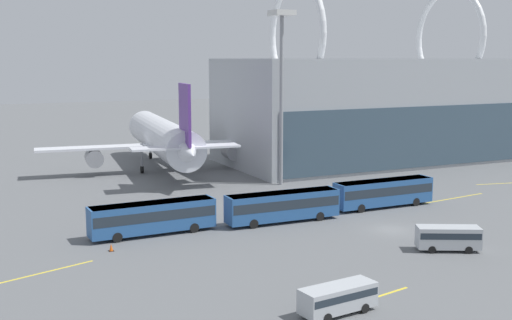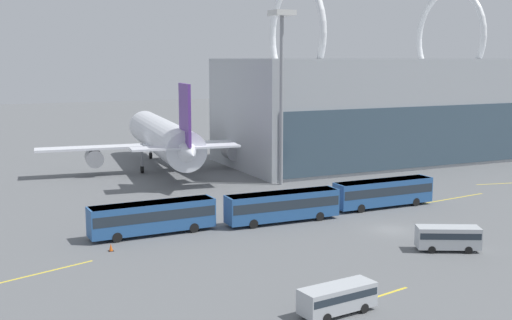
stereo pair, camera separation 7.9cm
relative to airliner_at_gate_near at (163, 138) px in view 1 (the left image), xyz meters
The scene contains 15 objects.
ground_plane 46.89m from the airliner_at_gate_near, 76.62° to the right, with size 440.00×440.00×0.00m, color slate.
terminal_building 69.98m from the airliner_at_gate_near, ahead, with size 117.76×24.90×30.82m.
airliner_at_gate_near is the anchor object (origin of this frame).
airliner_at_gate_far 54.11m from the airliner_at_gate_near, ahead, with size 41.55×41.71×12.95m.
shuttle_bus_0 38.53m from the airliner_at_gate_near, 108.86° to the right, with size 13.06×2.87×3.36m.
shuttle_bus_1 37.67m from the airliner_at_gate_near, 87.00° to the right, with size 13.05×2.79×3.36m.
shuttle_bus_2 39.96m from the airliner_at_gate_near, 65.77° to the right, with size 13.01×2.65×3.36m.
service_van_foreground 54.81m from the airliner_at_gate_near, 78.35° to the right, with size 6.08×4.42×2.30m.
service_van_crossing 62.40m from the airliner_at_gate_near, 95.94° to the right, with size 5.97×2.62×2.06m.
floodlight_mast 25.16m from the airliner_at_gate_near, 57.58° to the right, with size 3.02×3.02×24.44m.
lane_stripe_0 61.03m from the airliner_at_gate_near, 92.90° to the right, with size 8.96×0.25×0.01m, color yellow.
lane_stripe_1 52.83m from the airliner_at_gate_near, 36.87° to the right, with size 10.41×0.25×0.01m, color yellow.
lane_stripe_3 45.75m from the airliner_at_gate_near, 52.57° to the right, with size 11.23×0.25×0.01m, color yellow.
lane_stripe_4 50.91m from the airliner_at_gate_near, 119.37° to the right, with size 10.70×0.25×0.01m, color yellow.
traffic_cone_0 44.17m from the airliner_at_gate_near, 113.64° to the right, with size 0.49×0.49×0.74m.
Camera 1 is at (-40.86, -53.11, 17.80)m, focal length 45.00 mm.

